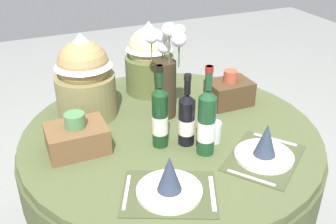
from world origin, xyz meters
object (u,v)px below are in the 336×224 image
place_setting_left (169,183)px  gift_tub_back_centre (149,55)px  wine_bottle_centre (160,117)px  tumbler_mid (213,132)px  wine_bottle_left (207,122)px  flower_vase (166,73)px  dining_table (171,158)px  wine_bottle_right (187,119)px  place_setting_right (265,149)px  woven_basket_side_right (229,92)px  gift_tub_back_left (84,74)px  woven_basket_side_left (77,137)px

place_setting_left → gift_tub_back_centre: size_ratio=1.08×
place_setting_left → wine_bottle_centre: (0.09, 0.31, 0.09)m
wine_bottle_centre → tumbler_mid: size_ratio=4.07×
place_setting_left → wine_bottle_left: bearing=37.1°
wine_bottle_left → flower_vase: bearing=93.8°
dining_table → tumbler_mid: 0.28m
flower_vase → wine_bottle_right: 0.28m
tumbler_mid → place_setting_left: bearing=-141.7°
place_setting_right → tumbler_mid: place_setting_right is taller
place_setting_right → tumbler_mid: size_ratio=4.75×
gift_tub_back_centre → woven_basket_side_right: 0.46m
gift_tub_back_left → gift_tub_back_centre: gift_tub_back_left is taller
place_setting_left → tumbler_mid: 0.40m
gift_tub_back_left → woven_basket_side_right: gift_tub_back_left is taller
dining_table → gift_tub_back_centre: (0.07, 0.44, 0.35)m
tumbler_mid → woven_basket_side_left: 0.58m
wine_bottle_left → woven_basket_side_left: 0.54m
gift_tub_back_left → wine_bottle_left: bearing=-54.1°
woven_basket_side_left → woven_basket_side_right: size_ratio=1.13×
wine_bottle_centre → woven_basket_side_left: bearing=162.9°
flower_vase → wine_bottle_centre: 0.28m
woven_basket_side_left → wine_bottle_right: bearing=-16.8°
flower_vase → gift_tub_back_centre: 0.30m
dining_table → flower_vase: bearing=74.9°
tumbler_mid → gift_tub_back_left: gift_tub_back_left is taller
flower_vase → woven_basket_side_right: flower_vase is taller
dining_table → gift_tub_back_centre: 0.57m
place_setting_left → woven_basket_side_right: size_ratio=1.93×
wine_bottle_centre → woven_basket_side_right: size_ratio=1.69×
dining_table → wine_bottle_left: (0.06, -0.22, 0.30)m
woven_basket_side_right → wine_bottle_left: bearing=-133.0°
place_setting_left → wine_bottle_left: (0.24, 0.18, 0.10)m
gift_tub_back_centre → place_setting_left: bearing=-106.6°
flower_vase → woven_basket_side_left: 0.50m
wine_bottle_right → gift_tub_back_centre: gift_tub_back_centre is taller
wine_bottle_centre → gift_tub_back_centre: bearing=73.4°
tumbler_mid → gift_tub_back_centre: size_ratio=0.23×
wine_bottle_right → gift_tub_back_left: gift_tub_back_left is taller
dining_table → gift_tub_back_left: gift_tub_back_left is taller
wine_bottle_centre → woven_basket_side_right: bearing=24.8°
tumbler_mid → place_setting_right: bearing=-57.8°
place_setting_left → gift_tub_back_left: (-0.13, 0.70, 0.17)m
dining_table → place_setting_right: (0.26, -0.35, 0.20)m
place_setting_left → woven_basket_side_left: woven_basket_side_left is taller
wine_bottle_centre → place_setting_left: bearing=-106.6°
place_setting_right → wine_bottle_right: size_ratio=1.33×
wine_bottle_right → woven_basket_side_right: size_ratio=1.49×
wine_bottle_left → place_setting_left: bearing=-142.9°
wine_bottle_left → gift_tub_back_centre: (0.01, 0.66, 0.06)m
place_setting_left → wine_bottle_centre: size_ratio=1.14×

